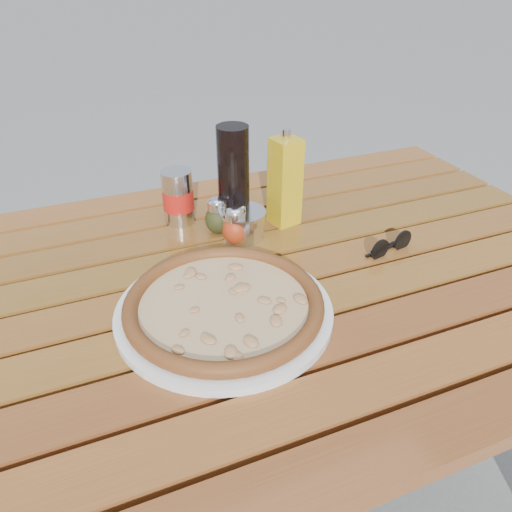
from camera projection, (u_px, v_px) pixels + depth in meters
name	position (u px, v px, depth m)	size (l,w,h in m)	color
ground	(259.00, 505.00, 1.33)	(60.00, 60.00, 0.00)	slate
table	(260.00, 307.00, 0.97)	(1.40, 0.90, 0.75)	#3A220D
plate	(224.00, 311.00, 0.83)	(0.36, 0.36, 0.01)	white
pizza	(224.00, 304.00, 0.82)	(0.45, 0.45, 0.03)	beige
pepper_shaker	(235.00, 226.00, 1.01)	(0.07, 0.07, 0.08)	#B83815
oregano_shaker	(218.00, 216.00, 1.04)	(0.06, 0.06, 0.08)	#363916
dark_bottle	(234.00, 178.00, 1.03)	(0.07, 0.07, 0.22)	black
soda_can	(178.00, 198.00, 1.07)	(0.08, 0.08, 0.12)	silver
olive_oil_cruet	(285.00, 182.00, 1.05)	(0.06, 0.06, 0.21)	gold
parmesan_tin	(243.00, 223.00, 1.03)	(0.12, 0.12, 0.07)	silver
sunglasses	(390.00, 245.00, 0.99)	(0.11, 0.04, 0.04)	black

